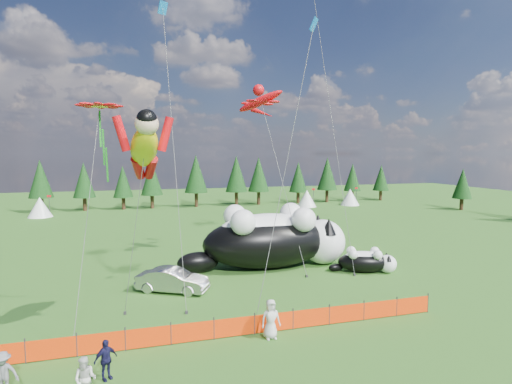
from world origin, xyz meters
TOP-DOWN VIEW (x-y plane):
  - ground at (0.00, 0.00)m, footprint 160.00×160.00m
  - safety_fence at (0.00, -3.00)m, footprint 22.06×0.06m
  - tree_line at (0.00, 45.00)m, footprint 90.00×4.00m
  - festival_tents at (11.00, 40.00)m, footprint 50.00×3.20m
  - cat_large at (5.60, 7.84)m, footprint 13.33×4.88m
  - cat_small at (11.78, 4.66)m, footprint 4.81×3.00m
  - car at (-2.41, 4.27)m, footprint 4.81×3.51m
  - spectator_b at (-6.21, -6.46)m, footprint 0.89×0.66m
  - spectator_c at (-5.64, -5.19)m, footprint 1.06×0.91m
  - spectator_d at (-9.13, -5.30)m, footprint 1.12×0.65m
  - spectator_e at (1.63, -3.60)m, footprint 0.94×0.62m
  - superhero_kite at (-3.96, -1.47)m, footprint 4.06×5.01m
  - gecko_kite at (5.59, 11.65)m, footprint 6.52×10.11m
  - flower_kite at (-6.18, 1.73)m, footprint 2.61×5.43m
  - diamond_kite_a at (-2.45, 7.36)m, footprint 1.17×7.66m
  - diamond_kite_b at (9.71, 9.84)m, footprint 1.13×6.83m
  - diamond_kite_c at (5.17, 0.21)m, footprint 4.61×3.01m

SIDE VIEW (x-z plane):
  - ground at x=0.00m, z-range 0.00..0.00m
  - safety_fence at x=0.00m, z-range -0.05..1.05m
  - car at x=-2.41m, z-range 0.00..1.51m
  - spectator_c at x=-5.64m, z-range 0.00..1.61m
  - spectator_b at x=-6.21m, z-range 0.00..1.64m
  - spectator_d at x=-9.13m, z-range 0.00..1.67m
  - cat_small at x=11.78m, z-range -0.05..1.76m
  - spectator_e at x=1.63m, z-range 0.00..1.90m
  - festival_tents at x=11.00m, z-range 0.00..2.80m
  - cat_large at x=5.60m, z-range -0.12..4.70m
  - tree_line at x=0.00m, z-range 0.00..8.00m
  - superhero_kite at x=-3.96m, z-range 3.52..14.64m
  - flower_kite at x=-6.18m, z-range 5.19..17.14m
  - gecko_kite at x=5.59m, z-range 5.61..20.76m
  - diamond_kite_c at x=5.17m, z-range 6.70..23.67m
  - diamond_kite_a at x=-2.45m, z-range 7.83..27.83m
  - diamond_kite_b at x=9.71m, z-range 8.96..31.96m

